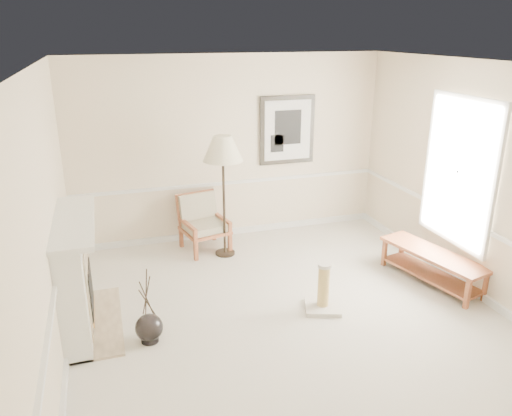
{
  "coord_description": "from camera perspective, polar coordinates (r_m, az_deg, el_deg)",
  "views": [
    {
      "loc": [
        -1.89,
        -4.75,
        3.23
      ],
      "look_at": [
        -0.2,
        0.7,
        1.18
      ],
      "focal_mm": 35.0,
      "sensor_mm": 36.0,
      "label": 1
    }
  ],
  "objects": [
    {
      "name": "bench",
      "position": [
        7.12,
        19.5,
        -5.87
      ],
      "size": [
        0.81,
        1.59,
        0.44
      ],
      "rotation": [
        0.0,
        0.0,
        0.24
      ],
      "color": "brown",
      "rests_on": "ground"
    },
    {
      "name": "room",
      "position": [
        5.41,
        5.42,
        5.06
      ],
      "size": [
        5.04,
        5.54,
        2.92
      ],
      "color": "beige",
      "rests_on": "ground"
    },
    {
      "name": "armchair",
      "position": [
        7.74,
        -6.2,
        -1.36
      ],
      "size": [
        0.78,
        0.81,
        0.85
      ],
      "rotation": [
        0.0,
        0.0,
        0.23
      ],
      "color": "brown",
      "rests_on": "ground"
    },
    {
      "name": "fireplace",
      "position": [
        5.96,
        -19.91,
        -7.27
      ],
      "size": [
        0.64,
        1.64,
        1.31
      ],
      "color": "white",
      "rests_on": "ground"
    },
    {
      "name": "floor_vase",
      "position": [
        5.7,
        -12.12,
        -13.3
      ],
      "size": [
        0.3,
        0.3,
        0.89
      ],
      "rotation": [
        0.0,
        0.0,
        0.43
      ],
      "color": "black",
      "rests_on": "ground"
    },
    {
      "name": "scratching_post",
      "position": [
        6.2,
        7.67,
        -9.8
      ],
      "size": [
        0.54,
        0.54,
        0.61
      ],
      "rotation": [
        0.0,
        0.0,
        -0.33
      ],
      "color": "beige",
      "rests_on": "ground"
    },
    {
      "name": "floor_lamp",
      "position": [
        7.13,
        -3.81,
        6.4
      ],
      "size": [
        0.67,
        0.67,
        1.82
      ],
      "rotation": [
        0.0,
        0.0,
        0.19
      ],
      "color": "black",
      "rests_on": "ground"
    },
    {
      "name": "ground",
      "position": [
        6.05,
        3.89,
        -12.57
      ],
      "size": [
        5.5,
        5.5,
        0.0
      ],
      "primitive_type": "plane",
      "color": "silver",
      "rests_on": "ground"
    }
  ]
}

